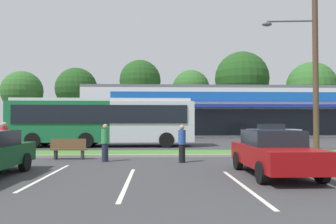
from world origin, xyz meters
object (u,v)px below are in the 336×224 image
at_px(bus_stop_bench, 69,148).
at_px(car_1, 274,152).
at_px(car_3, 147,132).
at_px(pedestrian_near_bench, 4,141).
at_px(car_0, 74,132).
at_px(pedestrian_far, 105,143).
at_px(pedestrian_mid, 182,144).
at_px(utility_pole, 313,55).
at_px(city_bus, 103,121).
at_px(car_2, 273,132).

relative_size(bus_stop_bench, car_1, 0.38).
bearing_deg(car_3, pedestrian_near_bench, -113.52).
xyz_separation_m(car_0, pedestrian_far, (4.84, -13.77, 0.01)).
bearing_deg(pedestrian_mid, pedestrian_near_bench, -81.21).
height_order(car_1, pedestrian_far, pedestrian_far).
bearing_deg(car_1, bus_stop_bench, -119.87).
distance_m(pedestrian_mid, pedestrian_far, 3.35).
height_order(utility_pole, bus_stop_bench, utility_pole).
height_order(city_bus, car_3, city_bus).
xyz_separation_m(car_1, pedestrian_far, (-6.06, 3.67, 0.06)).
bearing_deg(utility_pole, car_3, 130.53).
distance_m(car_0, pedestrian_near_bench, 13.48).
height_order(utility_pole, car_1, utility_pole).
distance_m(city_bus, car_1, 13.83).
distance_m(car_2, pedestrian_near_bench, 21.25).
height_order(car_3, pedestrian_far, pedestrian_far).
relative_size(bus_stop_bench, pedestrian_far, 0.98).
bearing_deg(utility_pole, city_bus, 157.87).
relative_size(car_1, car_2, 0.98).
xyz_separation_m(car_2, pedestrian_near_bench, (-16.83, -12.98, 0.11)).
height_order(utility_pole, city_bus, utility_pole).
relative_size(car_1, pedestrian_far, 2.57).
bearing_deg(bus_stop_bench, pedestrian_mid, 165.96).
bearing_deg(pedestrian_near_bench, bus_stop_bench, 22.04).
distance_m(car_2, pedestrian_far, 18.15).
bearing_deg(pedestrian_mid, utility_pole, 128.97).
bearing_deg(pedestrian_near_bench, car_2, 48.30).
height_order(utility_pole, car_0, utility_pole).
height_order(car_2, pedestrian_mid, pedestrian_mid).
relative_size(city_bus, pedestrian_far, 7.56).
bearing_deg(city_bus, car_2, 20.66).
distance_m(utility_pole, car_3, 15.05).
relative_size(city_bus, car_3, 2.61).
height_order(city_bus, bus_stop_bench, city_bus).
relative_size(car_2, pedestrian_mid, 2.67).
xyz_separation_m(car_2, pedestrian_mid, (-9.06, -13.71, 0.04)).
height_order(bus_stop_bench, pedestrian_far, pedestrian_far).
relative_size(car_0, pedestrian_far, 2.80).
height_order(city_bus, pedestrian_mid, city_bus).
distance_m(utility_pole, pedestrian_far, 12.08).
distance_m(car_0, pedestrian_mid, 16.39).
relative_size(bus_stop_bench, car_3, 0.34).
xyz_separation_m(car_2, car_3, (-10.91, 0.62, 0.02)).
height_order(city_bus, pedestrian_near_bench, city_bus).
distance_m(bus_stop_bench, car_3, 13.46).
distance_m(bus_stop_bench, car_0, 13.30).
xyz_separation_m(bus_stop_bench, car_3, (3.25, 13.06, 0.28)).
xyz_separation_m(utility_pole, pedestrian_near_bench, (-15.23, -2.70, -4.51)).
relative_size(car_1, car_3, 0.89).
height_order(car_0, car_3, car_0).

